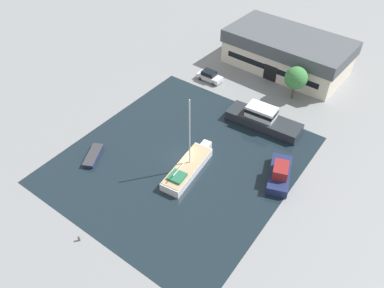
{
  "coord_description": "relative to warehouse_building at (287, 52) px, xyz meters",
  "views": [
    {
      "loc": [
        22.0,
        -27.79,
        34.78
      ],
      "look_at": [
        0.0,
        2.31,
        1.0
      ],
      "focal_mm": 35.0,
      "sensor_mm": 36.0,
      "label": 1
    }
  ],
  "objects": [
    {
      "name": "warehouse_building",
      "position": [
        0.0,
        0.0,
        0.0
      ],
      "size": [
        21.41,
        12.09,
        6.09
      ],
      "rotation": [
        0.0,
        0.0,
        -0.05
      ],
      "color": "beige",
      "rests_on": "ground"
    },
    {
      "name": "small_dinghy",
      "position": [
        -10.3,
        -36.16,
        -2.78
      ],
      "size": [
        3.26,
        4.49,
        0.61
      ],
      "rotation": [
        0.0,
        0.0,
        0.47
      ],
      "color": "#19234C",
      "rests_on": "water_canal"
    },
    {
      "name": "ground_plane",
      "position": [
        -0.63,
        -29.47,
        -3.09
      ],
      "size": [
        440.0,
        440.0,
        0.0
      ],
      "primitive_type": "plane",
      "color": "gray"
    },
    {
      "name": "mooring_bollard",
      "position": [
        -1.94,
        -45.94,
        -2.71
      ],
      "size": [
        0.25,
        0.25,
        0.7
      ],
      "color": "#47474C",
      "rests_on": "ground"
    },
    {
      "name": "motor_cruiser",
      "position": [
        4.58,
        -16.87,
        -1.98
      ],
      "size": [
        11.15,
        4.1,
        3.1
      ],
      "rotation": [
        0.0,
        0.0,
        1.62
      ],
      "color": "#23282D",
      "rests_on": "water_canal"
    },
    {
      "name": "parked_car",
      "position": [
        -8.45,
        -11.42,
        -2.24
      ],
      "size": [
        4.38,
        1.96,
        1.71
      ],
      "rotation": [
        0.0,
        0.0,
        4.7
      ],
      "color": "silver",
      "rests_on": "ground"
    },
    {
      "name": "cabin_boat",
      "position": [
        11.34,
        -25.07,
        -2.19
      ],
      "size": [
        4.57,
        6.89,
        2.51
      ],
      "rotation": [
        0.0,
        0.0,
        0.35
      ],
      "color": "#19234C",
      "rests_on": "water_canal"
    },
    {
      "name": "quay_tree_near_building",
      "position": [
        5.16,
        -7.97,
        0.65
      ],
      "size": [
        3.52,
        3.52,
        5.52
      ],
      "color": "brown",
      "rests_on": "ground"
    },
    {
      "name": "water_canal",
      "position": [
        -0.63,
        -29.47,
        -3.08
      ],
      "size": [
        27.95,
        30.79,
        0.01
      ],
      "primitive_type": "cube",
      "color": "black",
      "rests_on": "ground"
    },
    {
      "name": "sailboat_moored",
      "position": [
        1.37,
        -30.76,
        -2.4
      ],
      "size": [
        3.53,
        10.03,
        10.9
      ],
      "rotation": [
        0.0,
        0.0,
        0.11
      ],
      "color": "silver",
      "rests_on": "water_canal"
    }
  ]
}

